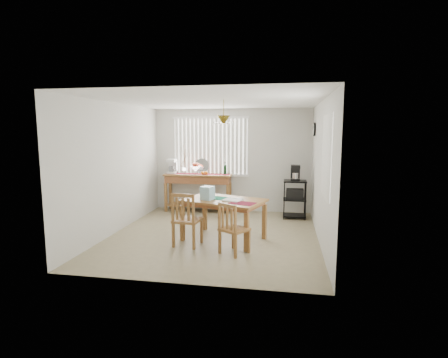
% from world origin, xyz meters
% --- Properties ---
extents(ground, '(4.00, 4.50, 0.01)m').
position_xyz_m(ground, '(0.00, 0.00, -0.01)').
color(ground, gray).
extents(room_shell, '(4.20, 4.70, 2.70)m').
position_xyz_m(room_shell, '(0.00, 0.02, 1.69)').
color(room_shell, silver).
rests_on(room_shell, ground).
extents(sideboard, '(1.71, 0.48, 0.96)m').
position_xyz_m(sideboard, '(-0.82, 1.99, 0.72)').
color(sideboard, brown).
rests_on(sideboard, ground).
extents(sideboard_items, '(1.62, 0.41, 0.73)m').
position_xyz_m(sideboard_items, '(-1.11, 2.01, 1.11)').
color(sideboard_items, maroon).
rests_on(sideboard_items, sideboard).
extents(wire_cart, '(0.53, 0.42, 0.90)m').
position_xyz_m(wire_cart, '(1.59, 1.69, 0.54)').
color(wire_cart, black).
rests_on(wire_cart, ground).
extents(cart_items, '(0.21, 0.25, 0.37)m').
position_xyz_m(cart_items, '(1.59, 1.70, 1.06)').
color(cart_items, black).
rests_on(cart_items, wire_cart).
extents(dining_table, '(1.67, 1.34, 0.78)m').
position_xyz_m(dining_table, '(0.23, -0.24, 0.69)').
color(dining_table, brown).
rests_on(dining_table, ground).
extents(table_items, '(1.08, 0.84, 0.25)m').
position_xyz_m(table_items, '(0.06, -0.32, 0.87)').
color(table_items, '#12684A').
rests_on(table_items, dining_table).
extents(chair_left, '(0.50, 0.50, 0.98)m').
position_xyz_m(chair_left, '(-0.35, -0.72, 0.48)').
color(chair_left, brown).
rests_on(chair_left, ground).
extents(chair_right, '(0.56, 0.56, 0.88)m').
position_xyz_m(chair_right, '(0.52, -0.98, 0.43)').
color(chair_right, brown).
rests_on(chair_right, ground).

